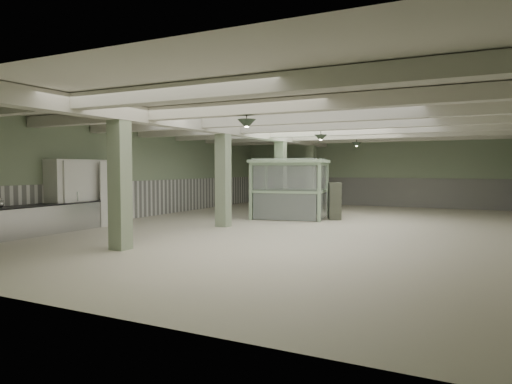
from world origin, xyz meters
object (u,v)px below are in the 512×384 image
at_px(guard_booth, 290,178).
at_px(filing_cabinet, 335,201).
at_px(prep_counter, 49,218).
at_px(walkin_cooler, 84,192).

bearing_deg(guard_booth, filing_cabinet, -1.65).
xyz_separation_m(prep_counter, walkin_cooler, (-0.08, 1.46, 0.74)).
distance_m(guard_booth, filing_cabinet, 2.00).
bearing_deg(walkin_cooler, prep_counter, -86.71).
distance_m(prep_counter, filing_cabinet, 10.24).
bearing_deg(prep_counter, guard_booth, 55.18).
height_order(guard_booth, filing_cabinet, guard_booth).
xyz_separation_m(walkin_cooler, guard_booth, (5.18, 5.86, 0.42)).
bearing_deg(guard_booth, walkin_cooler, -141.79).
bearing_deg(filing_cabinet, walkin_cooler, -162.38).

